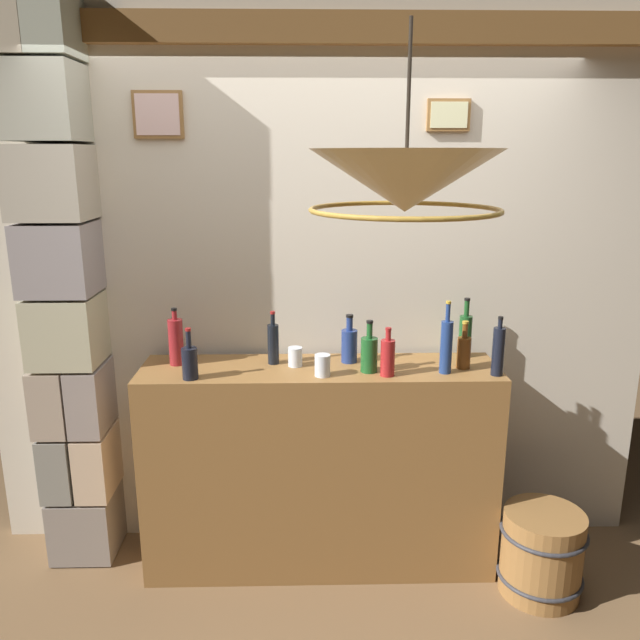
{
  "coord_description": "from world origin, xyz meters",
  "views": [
    {
      "loc": [
        -0.07,
        -2.09,
        2.07
      ],
      "look_at": [
        0.0,
        0.75,
        1.31
      ],
      "focal_mm": 35.5,
      "sensor_mm": 36.0,
      "label": 1
    }
  ],
  "objects_px": {
    "liquor_bottle_port": "(464,351)",
    "glass_tumbler_rocks": "(295,357)",
    "liquor_bottle_sherry": "(465,334)",
    "liquor_bottle_rum": "(273,343)",
    "glass_tumbler_highball": "(322,365)",
    "liquor_bottle_mezcal": "(176,341)",
    "liquor_bottle_rye": "(446,345)",
    "liquor_bottle_tequila": "(498,351)",
    "pendant_lamp": "(406,183)",
    "wooden_barrel": "(541,553)",
    "liquor_bottle_scotch": "(369,353)",
    "liquor_bottle_bourbon": "(349,344)",
    "liquor_bottle_amaro": "(190,362)",
    "liquor_bottle_vermouth": "(388,357)"
  },
  "relations": [
    {
      "from": "glass_tumbler_highball",
      "to": "liquor_bottle_port",
      "type": "bearing_deg",
      "value": 7.95
    },
    {
      "from": "liquor_bottle_port",
      "to": "liquor_bottle_sherry",
      "type": "relative_size",
      "value": 0.77
    },
    {
      "from": "wooden_barrel",
      "to": "glass_tumbler_rocks",
      "type": "bearing_deg",
      "value": 165.55
    },
    {
      "from": "glass_tumbler_rocks",
      "to": "liquor_bottle_sherry",
      "type": "bearing_deg",
      "value": 8.66
    },
    {
      "from": "liquor_bottle_port",
      "to": "pendant_lamp",
      "type": "bearing_deg",
      "value": -117.21
    },
    {
      "from": "liquor_bottle_amaro",
      "to": "wooden_barrel",
      "type": "height_order",
      "value": "liquor_bottle_amaro"
    },
    {
      "from": "liquor_bottle_vermouth",
      "to": "liquor_bottle_scotch",
      "type": "height_order",
      "value": "liquor_bottle_scotch"
    },
    {
      "from": "liquor_bottle_mezcal",
      "to": "liquor_bottle_sherry",
      "type": "bearing_deg",
      "value": 3.69
    },
    {
      "from": "liquor_bottle_rye",
      "to": "liquor_bottle_amaro",
      "type": "relative_size",
      "value": 1.44
    },
    {
      "from": "liquor_bottle_sherry",
      "to": "glass_tumbler_rocks",
      "type": "distance_m",
      "value": 0.87
    },
    {
      "from": "liquor_bottle_port",
      "to": "liquor_bottle_amaro",
      "type": "bearing_deg",
      "value": -174.71
    },
    {
      "from": "liquor_bottle_rye",
      "to": "liquor_bottle_tequila",
      "type": "bearing_deg",
      "value": -9.14
    },
    {
      "from": "liquor_bottle_bourbon",
      "to": "liquor_bottle_amaro",
      "type": "relative_size",
      "value": 1.0
    },
    {
      "from": "glass_tumbler_rocks",
      "to": "liquor_bottle_mezcal",
      "type": "bearing_deg",
      "value": 176.25
    },
    {
      "from": "liquor_bottle_rum",
      "to": "liquor_bottle_bourbon",
      "type": "height_order",
      "value": "liquor_bottle_rum"
    },
    {
      "from": "liquor_bottle_bourbon",
      "to": "liquor_bottle_amaro",
      "type": "height_order",
      "value": "same"
    },
    {
      "from": "liquor_bottle_rye",
      "to": "liquor_bottle_scotch",
      "type": "bearing_deg",
      "value": 175.92
    },
    {
      "from": "liquor_bottle_scotch",
      "to": "glass_tumbler_rocks",
      "type": "distance_m",
      "value": 0.36
    },
    {
      "from": "liquor_bottle_rum",
      "to": "glass_tumbler_highball",
      "type": "distance_m",
      "value": 0.3
    },
    {
      "from": "liquor_bottle_tequila",
      "to": "wooden_barrel",
      "type": "height_order",
      "value": "liquor_bottle_tequila"
    },
    {
      "from": "liquor_bottle_bourbon",
      "to": "glass_tumbler_highball",
      "type": "bearing_deg",
      "value": -124.45
    },
    {
      "from": "liquor_bottle_mezcal",
      "to": "pendant_lamp",
      "type": "bearing_deg",
      "value": -45.04
    },
    {
      "from": "liquor_bottle_tequila",
      "to": "glass_tumbler_highball",
      "type": "xyz_separation_m",
      "value": [
        -0.81,
        0.01,
        -0.07
      ]
    },
    {
      "from": "liquor_bottle_sherry",
      "to": "glass_tumbler_rocks",
      "type": "height_order",
      "value": "liquor_bottle_sherry"
    },
    {
      "from": "liquor_bottle_rye",
      "to": "wooden_barrel",
      "type": "distance_m",
      "value": 1.11
    },
    {
      "from": "liquor_bottle_rye",
      "to": "glass_tumbler_highball",
      "type": "xyz_separation_m",
      "value": [
        -0.58,
        -0.03,
        -0.08
      ]
    },
    {
      "from": "liquor_bottle_bourbon",
      "to": "wooden_barrel",
      "type": "bearing_deg",
      "value": -21.53
    },
    {
      "from": "liquor_bottle_bourbon",
      "to": "glass_tumbler_rocks",
      "type": "xyz_separation_m",
      "value": [
        -0.27,
        -0.06,
        -0.04
      ]
    },
    {
      "from": "liquor_bottle_rye",
      "to": "liquor_bottle_sherry",
      "type": "relative_size",
      "value": 1.14
    },
    {
      "from": "liquor_bottle_tequila",
      "to": "liquor_bottle_scotch",
      "type": "height_order",
      "value": "liquor_bottle_tequila"
    },
    {
      "from": "glass_tumbler_rocks",
      "to": "glass_tumbler_highball",
      "type": "bearing_deg",
      "value": -48.44
    },
    {
      "from": "pendant_lamp",
      "to": "wooden_barrel",
      "type": "xyz_separation_m",
      "value": [
        0.81,
        0.61,
        -1.76
      ]
    },
    {
      "from": "liquor_bottle_rum",
      "to": "liquor_bottle_amaro",
      "type": "distance_m",
      "value": 0.43
    },
    {
      "from": "liquor_bottle_rum",
      "to": "liquor_bottle_scotch",
      "type": "xyz_separation_m",
      "value": [
        0.46,
        -0.13,
        -0.01
      ]
    },
    {
      "from": "liquor_bottle_port",
      "to": "glass_tumbler_rocks",
      "type": "distance_m",
      "value": 0.81
    },
    {
      "from": "glass_tumbler_rocks",
      "to": "pendant_lamp",
      "type": "height_order",
      "value": "pendant_lamp"
    },
    {
      "from": "glass_tumbler_highball",
      "to": "liquor_bottle_vermouth",
      "type": "bearing_deg",
      "value": -0.43
    },
    {
      "from": "liquor_bottle_port",
      "to": "liquor_bottle_rum",
      "type": "xyz_separation_m",
      "value": [
        -0.92,
        0.09,
        0.02
      ]
    },
    {
      "from": "liquor_bottle_tequila",
      "to": "glass_tumbler_rocks",
      "type": "relative_size",
      "value": 3.02
    },
    {
      "from": "pendant_lamp",
      "to": "wooden_barrel",
      "type": "height_order",
      "value": "pendant_lamp"
    },
    {
      "from": "liquor_bottle_rye",
      "to": "liquor_bottle_rum",
      "type": "distance_m",
      "value": 0.83
    },
    {
      "from": "liquor_bottle_vermouth",
      "to": "liquor_bottle_rum",
      "type": "distance_m",
      "value": 0.57
    },
    {
      "from": "liquor_bottle_rye",
      "to": "liquor_bottle_bourbon",
      "type": "distance_m",
      "value": 0.48
    },
    {
      "from": "pendant_lamp",
      "to": "liquor_bottle_sherry",
      "type": "bearing_deg",
      "value": 64.72
    },
    {
      "from": "liquor_bottle_port",
      "to": "liquor_bottle_tequila",
      "type": "bearing_deg",
      "value": -37.75
    },
    {
      "from": "liquor_bottle_mezcal",
      "to": "pendant_lamp",
      "type": "height_order",
      "value": "pendant_lamp"
    },
    {
      "from": "liquor_bottle_rum",
      "to": "pendant_lamp",
      "type": "distance_m",
      "value": 1.33
    },
    {
      "from": "liquor_bottle_rum",
      "to": "liquor_bottle_port",
      "type": "bearing_deg",
      "value": -5.62
    },
    {
      "from": "liquor_bottle_scotch",
      "to": "liquor_bottle_amaro",
      "type": "xyz_separation_m",
      "value": [
        -0.83,
        -0.08,
        -0.01
      ]
    },
    {
      "from": "liquor_bottle_mezcal",
      "to": "liquor_bottle_rum",
      "type": "height_order",
      "value": "liquor_bottle_mezcal"
    }
  ]
}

